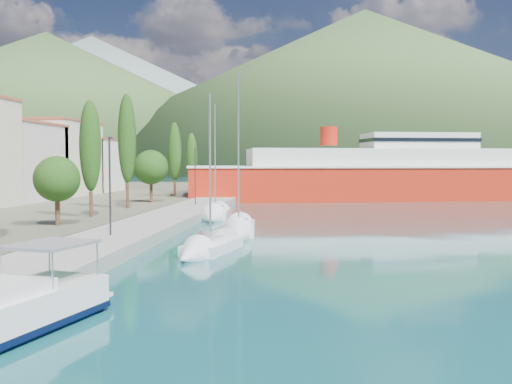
# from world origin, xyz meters

# --- Properties ---
(ground) EXTENTS (1400.00, 1400.00, 0.00)m
(ground) POSITION_xyz_m (0.00, 120.00, 0.00)
(ground) COLOR #134F53
(quay) EXTENTS (5.00, 88.00, 0.80)m
(quay) POSITION_xyz_m (-9.00, 26.00, 0.40)
(quay) COLOR gray
(quay) RESTS_ON ground
(hills_far) EXTENTS (1480.00, 900.00, 180.00)m
(hills_far) POSITION_xyz_m (138.59, 618.73, 77.39)
(hills_far) COLOR slate
(hills_far) RESTS_ON ground
(hills_near) EXTENTS (1010.00, 520.00, 115.00)m
(hills_near) POSITION_xyz_m (98.04, 372.50, 49.18)
(hills_near) COLOR #3E5A2E
(hills_near) RESTS_ON ground
(tree_row) EXTENTS (3.93, 66.46, 11.43)m
(tree_row) POSITION_xyz_m (-15.02, 32.61, 5.89)
(tree_row) COLOR #47301E
(tree_row) RESTS_ON land_strip
(lamp_posts) EXTENTS (0.15, 47.38, 6.06)m
(lamp_posts) POSITION_xyz_m (-9.00, 15.06, 4.08)
(lamp_posts) COLOR #2D2D33
(lamp_posts) RESTS_ON quay
(sailboat_near) EXTENTS (3.50, 7.32, 10.11)m
(sailboat_near) POSITION_xyz_m (-2.83, 11.17, 0.28)
(sailboat_near) COLOR silver
(sailboat_near) RESTS_ON ground
(sailboat_mid) EXTENTS (3.17, 9.12, 12.87)m
(sailboat_mid) POSITION_xyz_m (-1.89, 19.79, 0.31)
(sailboat_mid) COLOR silver
(sailboat_mid) RESTS_ON ground
(sailboat_far) EXTENTS (3.04, 8.15, 11.78)m
(sailboat_far) POSITION_xyz_m (-5.68, 31.35, 0.33)
(sailboat_far) COLOR silver
(sailboat_far) RESTS_ON ground
(ferry) EXTENTS (55.65, 22.48, 10.81)m
(ferry) POSITION_xyz_m (13.15, 62.14, 3.29)
(ferry) COLOR red
(ferry) RESTS_ON ground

